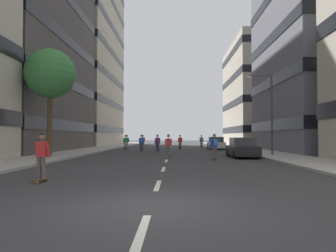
{
  "coord_description": "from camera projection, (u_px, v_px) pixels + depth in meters",
  "views": [
    {
      "loc": [
        0.57,
        -7.3,
        1.64
      ],
      "look_at": [
        0.0,
        18.05,
        2.46
      ],
      "focal_mm": 33.07,
      "sensor_mm": 36.0,
      "label": 1
    }
  ],
  "objects": [
    {
      "name": "ground_plane",
      "position": [
        170.0,
        151.0,
        33.7
      ],
      "size": [
        158.81,
        158.81,
        0.0
      ],
      "primitive_type": "plane",
      "color": "#333335"
    },
    {
      "name": "sidewalk_left",
      "position": [
        97.0,
        149.0,
        37.21
      ],
      "size": [
        3.83,
        72.79,
        0.14
      ],
      "primitive_type": "cube",
      "color": "#9E9991",
      "rests_on": "ground_plane"
    },
    {
      "name": "sidewalk_right",
      "position": [
        244.0,
        149.0,
        36.81
      ],
      "size": [
        3.83,
        72.79,
        0.14
      ],
      "primitive_type": "cube",
      "color": "#9E9991",
      "rests_on": "ground_plane"
    },
    {
      "name": "lane_markings",
      "position": [
        170.0,
        150.0,
        35.23
      ],
      "size": [
        0.16,
        62.2,
        0.01
      ],
      "color": "silver",
      "rests_on": "ground_plane"
    },
    {
      "name": "building_left_far",
      "position": [
        65.0,
        43.0,
        56.7
      ],
      "size": [
        18.03,
        23.08,
        37.11
      ],
      "color": "#B2A893",
      "rests_on": "ground_plane"
    },
    {
      "name": "building_right_far",
      "position": [
        281.0,
        94.0,
        55.5
      ],
      "size": [
        18.03,
        19.34,
        18.13
      ],
      "color": "#BCB29E",
      "rests_on": "ground_plane"
    },
    {
      "name": "parked_car_near",
      "position": [
        242.0,
        148.0,
        23.51
      ],
      "size": [
        1.82,
        4.4,
        1.52
      ],
      "color": "black",
      "rests_on": "ground_plane"
    },
    {
      "name": "parked_car_mid",
      "position": [
        216.0,
        143.0,
        38.49
      ],
      "size": [
        1.82,
        4.4,
        1.52
      ],
      "color": "silver",
      "rests_on": "ground_plane"
    },
    {
      "name": "street_tree_near",
      "position": [
        50.0,
        74.0,
        23.2
      ],
      "size": [
        3.71,
        3.71,
        8.04
      ],
      "color": "#4C3823",
      "rests_on": "sidewalk_left"
    },
    {
      "name": "streetlamp_right",
      "position": [
        267.0,
        105.0,
        25.03
      ],
      "size": [
        2.13,
        0.3,
        6.5
      ],
      "color": "#3F3F44",
      "rests_on": "sidewalk_right"
    },
    {
      "name": "skater_0",
      "position": [
        141.0,
        143.0,
        30.82
      ],
      "size": [
        0.55,
        0.91,
        1.78
      ],
      "color": "brown",
      "rests_on": "ground_plane"
    },
    {
      "name": "skater_1",
      "position": [
        127.0,
        141.0,
        37.87
      ],
      "size": [
        0.56,
        0.92,
        1.78
      ],
      "color": "brown",
      "rests_on": "ground_plane"
    },
    {
      "name": "skater_2",
      "position": [
        202.0,
        140.0,
        42.7
      ],
      "size": [
        0.55,
        0.92,
        1.78
      ],
      "color": "brown",
      "rests_on": "ground_plane"
    },
    {
      "name": "skater_3",
      "position": [
        42.0,
        154.0,
        11.02
      ],
      "size": [
        0.56,
        0.92,
        1.78
      ],
      "color": "brown",
      "rests_on": "ground_plane"
    },
    {
      "name": "skater_4",
      "position": [
        143.0,
        140.0,
        43.54
      ],
      "size": [
        0.56,
        0.92,
        1.78
      ],
      "color": "brown",
      "rests_on": "ground_plane"
    },
    {
      "name": "skater_5",
      "position": [
        180.0,
        141.0,
        37.81
      ],
      "size": [
        0.56,
        0.92,
        1.78
      ],
      "color": "brown",
      "rests_on": "ground_plane"
    },
    {
      "name": "skater_6",
      "position": [
        157.0,
        142.0,
        29.5
      ],
      "size": [
        0.53,
        0.9,
        1.78
      ],
      "color": "brown",
      "rests_on": "ground_plane"
    },
    {
      "name": "skater_7",
      "position": [
        125.0,
        142.0,
        35.98
      ],
      "size": [
        0.55,
        0.92,
        1.78
      ],
      "color": "brown",
      "rests_on": "ground_plane"
    },
    {
      "name": "skater_8",
      "position": [
        215.0,
        145.0,
        21.18
      ],
      "size": [
        0.57,
        0.92,
        1.78
      ],
      "color": "brown",
      "rests_on": "ground_plane"
    },
    {
      "name": "skater_9",
      "position": [
        168.0,
        144.0,
        24.01
      ],
      "size": [
        0.54,
        0.91,
        1.78
      ],
      "color": "brown",
      "rests_on": "ground_plane"
    },
    {
      "name": "skater_10",
      "position": [
        158.0,
        141.0,
        40.02
      ],
      "size": [
        0.53,
        0.9,
        1.78
      ],
      "color": "brown",
      "rests_on": "ground_plane"
    }
  ]
}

